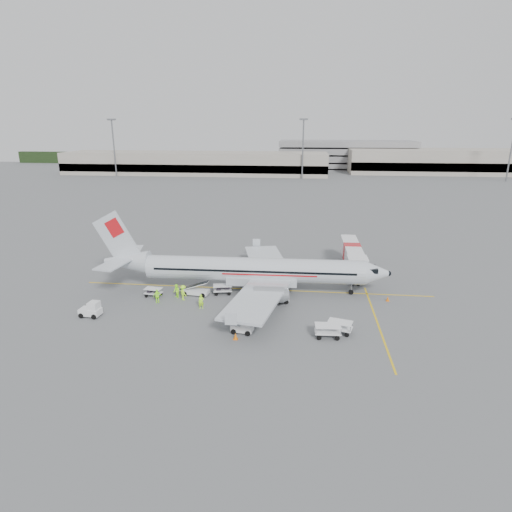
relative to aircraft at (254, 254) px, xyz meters
The scene contains 27 objects.
ground 4.90m from the aircraft, 99.01° to the left, with size 360.00×360.00×0.00m, color #56595B.
stripe_lead 4.90m from the aircraft, 99.01° to the left, with size 44.00×0.20×0.01m, color yellow.
stripe_cross 16.45m from the aircraft, 27.88° to the right, with size 0.20×20.00×0.01m, color yellow.
terminal_west 136.67m from the aircraft, 107.06° to the left, with size 110.00×22.00×9.00m, color gray, non-canonical shape.
terminal_east 161.55m from the aircraft, 64.36° to the left, with size 90.00×26.00×10.00m, color gray, non-canonical shape.
parking_garage 162.58m from the aircraft, 81.19° to the left, with size 62.00×24.00×14.00m, color slate, non-canonical shape.
treeline 175.66m from the aircraft, 90.03° to the left, with size 300.00×3.00×6.00m, color black, non-canonical shape.
mast_west 137.95m from the aircraft, 120.58° to the left, with size 3.20×1.20×22.00m, color slate, non-canonical shape.
mast_center 118.91m from the aircraft, 87.64° to the left, with size 3.20×1.20×22.00m, color slate, non-canonical shape.
mast_east 143.17m from the aircraft, 56.04° to the left, with size 3.20×1.20×22.00m, color slate, non-canonical shape.
aircraft is the anchor object (origin of this frame).
jet_bridge 15.82m from the aircraft, 35.22° to the left, with size 2.86×15.26×4.01m, color silver, non-canonical shape.
belt_loader 8.20m from the aircraft, 164.23° to the right, with size 4.29×1.61×2.33m, color silver, non-canonical shape.
tug_fore 5.93m from the aircraft, 46.12° to the right, with size 2.45×1.41×1.90m, color silver, non-canonical shape.
tug_mid 11.88m from the aircraft, 89.68° to the right, with size 2.16×1.24×1.67m, color silver, non-canonical shape.
tug_aft 19.67m from the aircraft, 151.20° to the right, with size 2.23×1.28×1.72m, color silver, non-canonical shape.
cart_loaded_a 13.11m from the aircraft, 165.62° to the right, with size 2.04×1.20×1.06m, color silver, non-canonical shape.
cart_loaded_b 5.88m from the aircraft, 160.43° to the right, with size 2.24×1.33×1.17m, color silver, non-canonical shape.
cart_empty_a 14.71m from the aircraft, 52.91° to the right, with size 2.50×1.48×1.31m, color silver, non-canonical shape.
cart_empty_b 14.74m from the aircraft, 46.27° to the right, with size 2.38×1.41×1.24m, color silver, non-canonical shape.
cone_nose 16.71m from the aircraft, ahead, with size 0.38×0.38×0.62m, color orange.
cone_port 11.55m from the aircraft, 69.05° to the left, with size 0.38×0.38×0.61m, color orange.
cone_stbd 13.47m from the aircraft, 91.77° to the right, with size 0.43×0.43×0.71m, color orange.
crew_a 8.94m from the aircraft, 132.35° to the right, with size 0.62×0.41×1.69m, color #ABFF23.
crew_b 10.40m from the aircraft, 160.77° to the right, with size 0.82×0.64×1.69m, color #ABFF23.
crew_c 9.71m from the aircraft, 155.40° to the right, with size 1.20×0.69×1.85m, color #ABFF23.
crew_d 12.56m from the aircraft, 155.75° to the right, with size 0.98×0.41×1.67m, color #ABFF23.
Camera 1 is at (5.83, -50.21, 19.94)m, focal length 30.00 mm.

